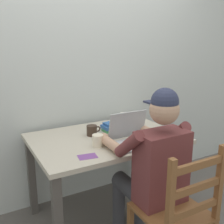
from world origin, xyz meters
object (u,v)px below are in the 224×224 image
Objects in this scene: desk at (106,148)px; coffee_mug_white at (98,140)px; laptop at (133,136)px; computer_mouse at (164,138)px; landscape_photo_print at (87,157)px; coffee_mug_spare at (125,118)px; seated_person at (151,165)px; wooden_chair at (177,215)px; book_stack_main at (113,126)px; coffee_mug_dark at (92,130)px.

desk is 0.26m from coffee_mug_white.
laptop reaches higher than computer_mouse.
landscape_photo_print is (-0.30, -0.29, 0.10)m from desk.
coffee_mug_spare is at bearing 40.11° from coffee_mug_white.
coffee_mug_white is 0.92× the size of landscape_photo_print.
landscape_photo_print is (-0.67, 0.00, -0.02)m from computer_mouse.
seated_person reaches higher than landscape_photo_print.
coffee_mug_spare is at bearing 76.94° from wooden_chair.
book_stack_main reaches higher than computer_mouse.
coffee_mug_white is at bearing 165.37° from computer_mouse.
seated_person is 0.45m from landscape_photo_print.
computer_mouse is 0.77× the size of landscape_photo_print.
seated_person is 10.05× the size of coffee_mug_dark.
computer_mouse is at bearing -58.77° from book_stack_main.
wooden_chair is (0.10, -0.77, -0.19)m from desk.
coffee_mug_dark is at bearing 69.52° from landscape_photo_print.
coffee_mug_spare reaches higher than landscape_photo_print.
wooden_chair is 0.65m from laptop.
landscape_photo_print is at bearing 152.49° from seated_person.
coffee_mug_dark is (-0.46, 0.38, 0.03)m from computer_mouse.
wooden_chair is 0.95m from book_stack_main.
coffee_mug_white is 0.21m from landscape_photo_print.
landscape_photo_print is at bearing -135.75° from desk.
book_stack_main reaches higher than desk.
wooden_chair is at bearing -92.02° from book_stack_main.
desk is 9.26× the size of landscape_photo_print.
book_stack_main is 1.54× the size of landscape_photo_print.
coffee_mug_white is (-0.15, -0.15, 0.15)m from desk.
laptop is 0.33m from book_stack_main.
desk is 0.43m from landscape_photo_print.
book_stack_main is at bearing 6.82° from coffee_mug_dark.
seated_person is 0.36m from wooden_chair.
computer_mouse is 0.54m from coffee_mug_white.
book_stack_main is at bearing 43.65° from coffee_mug_white.
wooden_chair reaches higher than coffee_mug_dark.
seated_person reaches higher than laptop.
book_stack_main is at bearing 88.58° from laptop.
seated_person is 10.42× the size of coffee_mug_white.
desk is 10.03× the size of coffee_mug_spare.
landscape_photo_print is at bearing -136.78° from book_stack_main.
wooden_chair reaches higher than landscape_photo_print.
wooden_chair is 7.89× the size of coffee_mug_spare.
book_stack_main is 0.59m from landscape_photo_print.
computer_mouse is 0.55m from coffee_mug_spare.
laptop is (0.12, -0.22, 0.16)m from desk.
book_stack_main is at bearing 52.05° from landscape_photo_print.
seated_person reaches higher than desk.
coffee_mug_spare is at bearing 93.73° from computer_mouse.
coffee_mug_white is at bearing -104.59° from coffee_mug_dark.
laptop is at bearing -55.86° from coffee_mug_dark.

